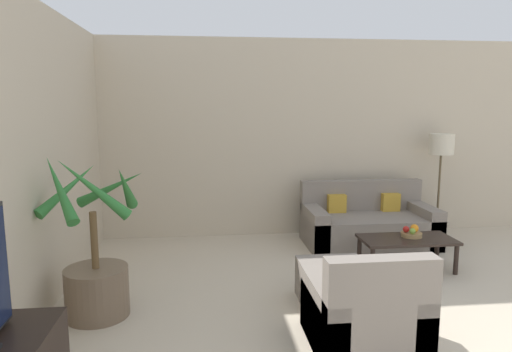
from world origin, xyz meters
name	(u,v)px	position (x,y,z in m)	size (l,w,h in m)	color
wall_back	(343,138)	(0.00, 6.13, 1.35)	(8.25, 0.06, 2.70)	beige
potted_palm	(96,269)	(-2.88, 3.75, 0.42)	(0.90, 0.88, 1.44)	brown
sofa_loveseat	(368,224)	(0.18, 5.50, 0.26)	(1.66, 0.86, 0.80)	gray
floor_lamp	(441,150)	(1.26, 5.73, 1.21)	(0.32, 0.32, 1.43)	brown
coffee_table	(407,242)	(0.27, 4.52, 0.31)	(1.02, 0.50, 0.36)	black
fruit_bowl	(411,235)	(0.34, 4.57, 0.38)	(0.23, 0.23, 0.05)	#997A4C
apple_red	(406,229)	(0.28, 4.59, 0.44)	(0.07, 0.07, 0.07)	red
apple_green	(412,231)	(0.32, 4.51, 0.44)	(0.07, 0.07, 0.07)	olive
orange_fruit	(414,228)	(0.37, 4.58, 0.45)	(0.09, 0.09, 0.09)	orange
armchair	(364,315)	(-0.78, 2.96, 0.26)	(0.77, 0.83, 0.81)	gray
ottoman	(333,283)	(-0.78, 3.79, 0.19)	(0.61, 0.51, 0.38)	gray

